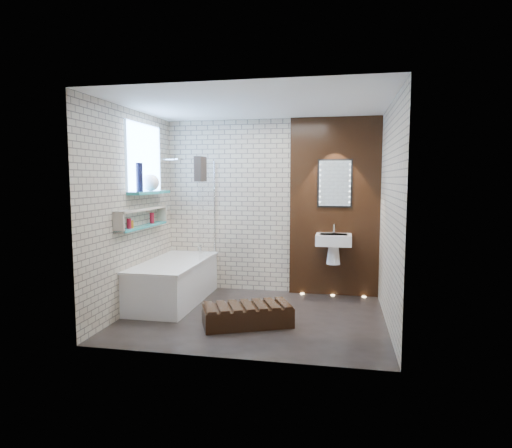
% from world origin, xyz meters
% --- Properties ---
extents(ground, '(3.20, 3.20, 0.00)m').
position_xyz_m(ground, '(0.00, 0.00, 0.00)').
color(ground, black).
rests_on(ground, ground).
extents(room_shell, '(3.24, 3.20, 2.60)m').
position_xyz_m(room_shell, '(0.00, 0.00, 1.30)').
color(room_shell, '#AE9E8A').
rests_on(room_shell, ground).
extents(walnut_panel, '(1.30, 0.06, 2.60)m').
position_xyz_m(walnut_panel, '(0.95, 1.27, 1.30)').
color(walnut_panel, black).
rests_on(walnut_panel, ground).
extents(clerestory_window, '(0.18, 1.00, 0.94)m').
position_xyz_m(clerestory_window, '(-1.57, 0.35, 1.90)').
color(clerestory_window, '#7FADE0').
rests_on(clerestory_window, room_shell).
extents(display_niche, '(0.14, 1.30, 0.26)m').
position_xyz_m(display_niche, '(-1.53, 0.15, 1.20)').
color(display_niche, teal).
rests_on(display_niche, room_shell).
extents(bathtub, '(0.79, 1.74, 0.70)m').
position_xyz_m(bathtub, '(-1.22, 0.45, 0.29)').
color(bathtub, white).
rests_on(bathtub, ground).
extents(bath_screen, '(0.01, 0.78, 1.40)m').
position_xyz_m(bath_screen, '(-0.87, 0.89, 1.28)').
color(bath_screen, white).
rests_on(bath_screen, bathtub).
extents(towel, '(0.10, 0.26, 0.34)m').
position_xyz_m(towel, '(-0.87, 0.60, 1.85)').
color(towel, '#292220').
rests_on(towel, bath_screen).
extents(shower_head, '(0.18, 0.18, 0.02)m').
position_xyz_m(shower_head, '(-1.30, 0.95, 2.00)').
color(shower_head, silver).
rests_on(shower_head, room_shell).
extents(washbasin, '(0.50, 0.36, 0.58)m').
position_xyz_m(washbasin, '(0.95, 1.07, 0.79)').
color(washbasin, white).
rests_on(washbasin, walnut_panel).
extents(led_mirror, '(0.50, 0.02, 0.70)m').
position_xyz_m(led_mirror, '(0.95, 1.23, 1.65)').
color(led_mirror, black).
rests_on(led_mirror, walnut_panel).
extents(walnut_step, '(1.12, 0.82, 0.23)m').
position_xyz_m(walnut_step, '(-0.01, -0.34, 0.11)').
color(walnut_step, black).
rests_on(walnut_step, ground).
extents(niche_bottles, '(0.06, 0.73, 0.15)m').
position_xyz_m(niche_bottles, '(-1.53, 0.09, 1.17)').
color(niche_bottles, '#9F6D18').
rests_on(niche_bottles, display_niche).
extents(sill_vases, '(0.23, 0.49, 0.37)m').
position_xyz_m(sill_vases, '(-1.50, 0.30, 1.68)').
color(sill_vases, white).
rests_on(sill_vases, clerestory_window).
extents(floor_uplights, '(0.96, 0.06, 0.01)m').
position_xyz_m(floor_uplights, '(0.95, 1.20, 0.01)').
color(floor_uplights, '#FFD899').
rests_on(floor_uplights, ground).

